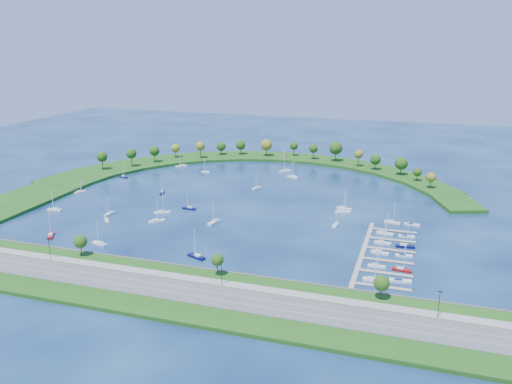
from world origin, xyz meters
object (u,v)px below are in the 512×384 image
(harbor_tower, at_px, (285,153))
(docked_boat_8, at_px, (385,233))
(moored_boat_4, at_px, (294,177))
(docked_boat_2, at_px, (377,266))
(moored_boat_8, at_px, (51,235))
(docked_boat_9, at_px, (406,236))
(moored_boat_20, at_px, (342,211))
(moored_boat_15, at_px, (124,177))
(moored_boat_18, at_px, (257,187))
(moored_boat_11, at_px, (99,243))
(docked_boat_10, at_px, (392,222))
(moored_boat_7, at_px, (181,166))
(moored_boat_1, at_px, (110,213))
(docked_boat_3, at_px, (402,269))
(docked_boat_4, at_px, (380,252))
(docked_boat_7, at_px, (405,246))
(moored_boat_6, at_px, (293,176))
(moored_boat_10, at_px, (107,220))
(moored_boat_9, at_px, (162,212))
(docked_boat_6, at_px, (382,242))
(moored_boat_0, at_px, (162,192))
(moored_boat_19, at_px, (336,224))
(moored_boat_3, at_px, (197,256))
(moored_boat_14, at_px, (214,222))
(dock_system, at_px, (379,254))
(docked_boat_0, at_px, (373,279))
(moored_boat_5, at_px, (80,191))
(moored_boat_2, at_px, (55,209))
(moored_boat_12, at_px, (206,171))
(moored_boat_21, at_px, (344,208))
(docked_boat_5, at_px, (404,256))
(moored_boat_13, at_px, (285,171))
(moored_boat_16, at_px, (189,208))
(docked_boat_11, at_px, (412,224))
(moored_boat_17, at_px, (157,220))
(docked_boat_1, at_px, (400,281))

(harbor_tower, bearing_deg, docked_boat_8, -58.51)
(moored_boat_4, xyz_separation_m, docked_boat_2, (70.25, -135.57, -0.03))
(moored_boat_8, relative_size, docked_boat_9, 1.63)
(moored_boat_20, bearing_deg, moored_boat_15, 147.92)
(moored_boat_8, distance_m, moored_boat_18, 133.78)
(moored_boat_11, xyz_separation_m, docked_boat_10, (130.30, 73.81, 0.00))
(harbor_tower, bearing_deg, moored_boat_4, -68.65)
(moored_boat_7, xyz_separation_m, moored_boat_20, (134.53, -72.01, -0.02))
(harbor_tower, xyz_separation_m, moored_boat_7, (-67.66, -51.66, -3.48))
(moored_boat_1, height_order, docked_boat_3, docked_boat_3)
(docked_boat_4, bearing_deg, docked_boat_10, 96.71)
(harbor_tower, distance_m, docked_boat_7, 194.87)
(moored_boat_6, xyz_separation_m, moored_boat_10, (-72.23, -120.37, -0.03))
(moored_boat_9, height_order, docked_boat_6, moored_boat_9)
(moored_boat_0, distance_m, moored_boat_8, 86.69)
(moored_boat_6, height_order, moored_boat_19, moored_boat_6)
(moored_boat_3, bearing_deg, moored_boat_14, -55.75)
(dock_system, xyz_separation_m, docked_boat_10, (2.62, 44.79, 0.56))
(docked_boat_0, bearing_deg, moored_boat_18, 129.30)
(moored_boat_5, relative_size, moored_boat_11, 0.91)
(moored_boat_4, bearing_deg, docked_boat_6, -179.42)
(docked_boat_6, bearing_deg, moored_boat_3, -150.36)
(moored_boat_3, distance_m, docked_boat_6, 88.57)
(moored_boat_2, distance_m, docked_boat_7, 192.63)
(moored_boat_15, height_order, docked_boat_6, docked_boat_6)
(moored_boat_5, bearing_deg, docked_boat_2, -79.56)
(moored_boat_3, relative_size, moored_boat_9, 1.03)
(docked_boat_2, distance_m, docked_boat_10, 59.33)
(harbor_tower, relative_size, moored_boat_14, 0.35)
(docked_boat_7, bearing_deg, moored_boat_8, -171.83)
(moored_boat_10, height_order, docked_boat_8, docked_boat_8)
(moored_boat_10, distance_m, moored_boat_14, 58.03)
(moored_boat_10, bearing_deg, moored_boat_14, 65.96)
(moored_boat_7, distance_m, moored_boat_12, 26.77)
(moored_boat_14, bearing_deg, moored_boat_6, -174.99)
(moored_boat_21, distance_m, docked_boat_5, 69.58)
(moored_boat_13, bearing_deg, moored_boat_2, 9.82)
(moored_boat_1, distance_m, docked_boat_3, 161.18)
(moored_boat_16, bearing_deg, moored_boat_12, -71.09)
(moored_boat_4, distance_m, moored_boat_15, 120.03)
(moored_boat_10, relative_size, docked_boat_11, 1.22)
(moored_boat_17, distance_m, docked_boat_1, 132.52)
(docked_boat_0, height_order, docked_boat_4, docked_boat_0)
(moored_boat_18, bearing_deg, docked_boat_11, 91.28)
(moored_boat_13, height_order, docked_boat_7, moored_boat_13)
(moored_boat_4, height_order, docked_boat_1, moored_boat_4)
(moored_boat_20, height_order, docked_boat_11, moored_boat_20)
(moored_boat_1, bearing_deg, harbor_tower, 165.19)
(moored_boat_18, height_order, docked_boat_9, moored_boat_18)
(moored_boat_16, height_order, docked_boat_6, moored_boat_16)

